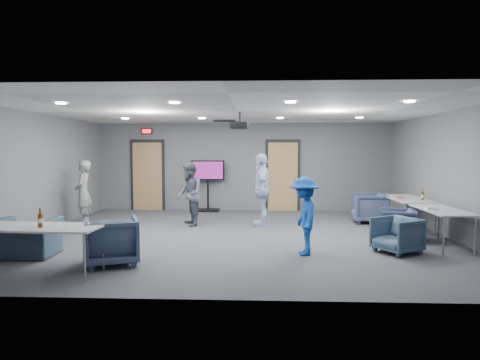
{
  "coord_description": "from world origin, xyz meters",
  "views": [
    {
      "loc": [
        0.46,
        -9.2,
        1.87
      ],
      "look_at": [
        0.04,
        0.33,
        1.2
      ],
      "focal_mm": 32.0,
      "sensor_mm": 36.0,
      "label": 1
    }
  ],
  "objects_px": {
    "person_b": "(189,194)",
    "person_d": "(304,216)",
    "chair_right_b": "(397,224)",
    "person_a": "(83,193)",
    "tv_stand": "(208,182)",
    "bottle_front": "(40,220)",
    "person_c": "(262,190)",
    "table_front_left": "(36,229)",
    "chair_front_b": "(25,238)",
    "bottle_right": "(423,196)",
    "projector": "(240,125)",
    "chair_right_c": "(397,235)",
    "table_right_b": "(442,212)",
    "chair_front_a": "(112,241)",
    "table_right_a": "(407,200)",
    "chair_right_a": "(369,208)"
  },
  "relations": [
    {
      "from": "person_b",
      "to": "person_d",
      "type": "bearing_deg",
      "value": 21.47
    },
    {
      "from": "person_d",
      "to": "chair_right_b",
      "type": "height_order",
      "value": "person_d"
    },
    {
      "from": "person_a",
      "to": "tv_stand",
      "type": "relative_size",
      "value": 1.04
    },
    {
      "from": "person_d",
      "to": "bottle_front",
      "type": "xyz_separation_m",
      "value": [
        -4.03,
        -1.48,
        0.14
      ]
    },
    {
      "from": "person_c",
      "to": "table_front_left",
      "type": "distance_m",
      "value": 5.52
    },
    {
      "from": "chair_front_b",
      "to": "bottle_right",
      "type": "xyz_separation_m",
      "value": [
        7.83,
        2.69,
        0.49
      ]
    },
    {
      "from": "person_a",
      "to": "projector",
      "type": "distance_m",
      "value": 4.4
    },
    {
      "from": "chair_right_b",
      "to": "projector",
      "type": "bearing_deg",
      "value": -82.38
    },
    {
      "from": "bottle_front",
      "to": "chair_right_c",
      "type": "bearing_deg",
      "value": 16.33
    },
    {
      "from": "tv_stand",
      "to": "table_right_b",
      "type": "bearing_deg",
      "value": -42.01
    },
    {
      "from": "projector",
      "to": "chair_front_a",
      "type": "bearing_deg",
      "value": -120.52
    },
    {
      "from": "table_right_a",
      "to": "projector",
      "type": "height_order",
      "value": "projector"
    },
    {
      "from": "chair_right_a",
      "to": "bottle_right",
      "type": "relative_size",
      "value": 3.28
    },
    {
      "from": "person_d",
      "to": "table_right_b",
      "type": "xyz_separation_m",
      "value": [
        2.73,
        0.78,
        -0.02
      ]
    },
    {
      "from": "chair_right_c",
      "to": "table_right_b",
      "type": "relative_size",
      "value": 0.43
    },
    {
      "from": "table_right_a",
      "to": "chair_right_b",
      "type": "bearing_deg",
      "value": 153.98
    },
    {
      "from": "person_a",
      "to": "projector",
      "type": "relative_size",
      "value": 3.98
    },
    {
      "from": "tv_stand",
      "to": "table_front_left",
      "type": "bearing_deg",
      "value": -104.81
    },
    {
      "from": "table_right_a",
      "to": "table_front_left",
      "type": "xyz_separation_m",
      "value": [
        -6.87,
        -4.06,
        0.0
      ]
    },
    {
      "from": "person_c",
      "to": "table_front_left",
      "type": "bearing_deg",
      "value": -38.7
    },
    {
      "from": "chair_right_c",
      "to": "tv_stand",
      "type": "distance_m",
      "value": 6.59
    },
    {
      "from": "person_b",
      "to": "person_c",
      "type": "height_order",
      "value": "person_c"
    },
    {
      "from": "table_front_left",
      "to": "chair_right_a",
      "type": "bearing_deg",
      "value": 40.56
    },
    {
      "from": "person_c",
      "to": "chair_right_c",
      "type": "relative_size",
      "value": 2.49
    },
    {
      "from": "chair_right_b",
      "to": "chair_front_a",
      "type": "height_order",
      "value": "chair_front_a"
    },
    {
      "from": "chair_front_b",
      "to": "bottle_front",
      "type": "xyz_separation_m",
      "value": [
        0.86,
        -1.09,
        0.5
      ]
    },
    {
      "from": "chair_right_c",
      "to": "person_d",
      "type": "bearing_deg",
      "value": -114.01
    },
    {
      "from": "person_d",
      "to": "table_front_left",
      "type": "xyz_separation_m",
      "value": [
        -4.14,
        -1.39,
        -0.01
      ]
    },
    {
      "from": "bottle_right",
      "to": "projector",
      "type": "xyz_separation_m",
      "value": [
        -4.16,
        -0.58,
        1.58
      ]
    },
    {
      "from": "chair_right_c",
      "to": "table_front_left",
      "type": "xyz_separation_m",
      "value": [
        -5.85,
        -1.59,
        0.36
      ]
    },
    {
      "from": "person_b",
      "to": "chair_right_a",
      "type": "distance_m",
      "value": 4.61
    },
    {
      "from": "bottle_front",
      "to": "table_right_a",
      "type": "bearing_deg",
      "value": 31.57
    },
    {
      "from": "chair_right_a",
      "to": "person_b",
      "type": "bearing_deg",
      "value": -77.6
    },
    {
      "from": "chair_right_b",
      "to": "chair_front_b",
      "type": "height_order",
      "value": "chair_front_b"
    },
    {
      "from": "chair_right_b",
      "to": "projector",
      "type": "distance_m",
      "value": 3.92
    },
    {
      "from": "person_c",
      "to": "tv_stand",
      "type": "distance_m",
      "value": 2.91
    },
    {
      "from": "chair_right_b",
      "to": "table_right_a",
      "type": "relative_size",
      "value": 0.38
    },
    {
      "from": "person_c",
      "to": "chair_right_a",
      "type": "relative_size",
      "value": 2.12
    },
    {
      "from": "table_right_b",
      "to": "person_a",
      "type": "bearing_deg",
      "value": 75.54
    },
    {
      "from": "person_a",
      "to": "bottle_right",
      "type": "xyz_separation_m",
      "value": [
        8.11,
        -0.51,
        0.02
      ]
    },
    {
      "from": "table_front_left",
      "to": "tv_stand",
      "type": "relative_size",
      "value": 1.27
    },
    {
      "from": "tv_stand",
      "to": "chair_front_a",
      "type": "bearing_deg",
      "value": -97.9
    },
    {
      "from": "table_right_a",
      "to": "table_right_b",
      "type": "distance_m",
      "value": 1.9
    },
    {
      "from": "chair_right_b",
      "to": "table_right_a",
      "type": "height_order",
      "value": "table_right_a"
    },
    {
      "from": "person_a",
      "to": "projector",
      "type": "bearing_deg",
      "value": 66.13
    },
    {
      "from": "chair_right_c",
      "to": "chair_front_a",
      "type": "distance_m",
      "value": 5.02
    },
    {
      "from": "person_c",
      "to": "tv_stand",
      "type": "height_order",
      "value": "person_c"
    },
    {
      "from": "tv_stand",
      "to": "person_d",
      "type": "bearing_deg",
      "value": -66.26
    },
    {
      "from": "chair_right_a",
      "to": "chair_right_b",
      "type": "xyz_separation_m",
      "value": [
        0.05,
        -2.12,
        -0.06
      ]
    },
    {
      "from": "table_right_b",
      "to": "bottle_front",
      "type": "xyz_separation_m",
      "value": [
        -6.76,
        -2.25,
        0.15
      ]
    }
  ]
}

